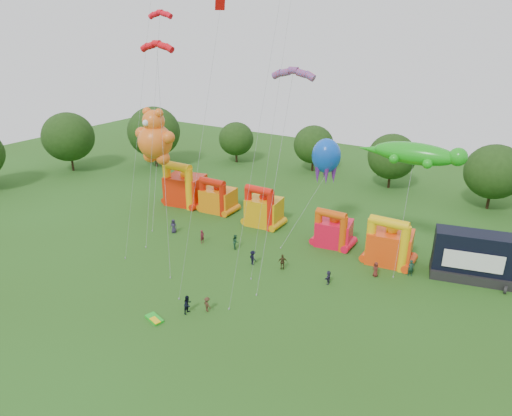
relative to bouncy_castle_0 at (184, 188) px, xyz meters
The scene contains 24 objects.
ground 33.95m from the bouncy_castle_0, 58.35° to the right, with size 160.00×160.00×0.00m, color #284E16.
tree_ring 32.92m from the bouncy_castle_0, 59.50° to the right, with size 120.34×122.41×12.07m.
bouncy_castle_0 is the anchor object (origin of this frame).
bouncy_castle_1 6.31m from the bouncy_castle_0, ahead, with size 5.15×4.28×5.58m.
bouncy_castle_2 15.00m from the bouncy_castle_0, ahead, with size 5.09×4.27×6.16m.
bouncy_castle_3 26.12m from the bouncy_castle_0, ahead, with size 4.93×4.21×5.26m.
bouncy_castle_4 33.69m from the bouncy_castle_0, ahead, with size 5.58×4.71×6.26m.
stage_trailer 42.87m from the bouncy_castle_0, ahead, with size 9.46×5.27×5.62m.
teddy_bear_kite 8.96m from the bouncy_castle_0, 83.72° to the right, with size 6.93×7.51×16.27m.
gecko_kite 36.18m from the bouncy_castle_0, ahead, with size 11.92×5.99×14.99m.
octopus_kite 22.88m from the bouncy_castle_0, ahead, with size 4.74×8.58×13.52m.
parafoil_kites 18.14m from the bouncy_castle_0, 56.60° to the right, with size 26.20×14.08×29.22m.
diamond_kites 27.03m from the bouncy_castle_0, 40.20° to the right, with size 19.72×14.06×37.05m.
folded_kite_bundle 31.40m from the bouncy_castle_0, 55.31° to the right, with size 2.20×1.53×0.31m.
spectator_0 11.14m from the bouncy_castle_0, 57.89° to the right, with size 0.96×0.63×1.97m, color #272239.
spectator_1 14.97m from the bouncy_castle_0, 41.05° to the right, with size 0.66×0.44×1.82m, color maroon.
spectator_2 18.19m from the bouncy_castle_0, 28.90° to the right, with size 0.93×0.73×1.92m, color #1C472C.
spectator_3 23.01m from the bouncy_castle_0, 29.22° to the right, with size 1.18×0.68×1.83m, color black.
spectator_4 25.82m from the bouncy_castle_0, 23.63° to the right, with size 1.13×0.47×1.92m, color #3E3018.
spectator_5 31.35m from the bouncy_castle_0, 19.55° to the right, with size 1.49×0.47×1.61m, color #2C2742.
spectator_6 34.02m from the bouncy_castle_0, 10.36° to the right, with size 0.87×0.57×1.78m, color #571F18.
spectator_7 37.04m from the bouncy_castle_0, ahead, with size 0.72×0.47×1.98m, color #163827.
spectator_8 30.44m from the bouncy_castle_0, 49.27° to the right, with size 0.96×0.75×1.97m, color black.
spectator_9 30.53m from the bouncy_castle_0, 45.66° to the right, with size 1.04×0.60×1.61m, color #3F2919.
Camera 1 is at (28.18, -23.30, 26.82)m, focal length 32.00 mm.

